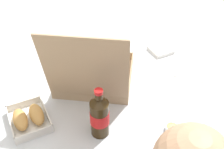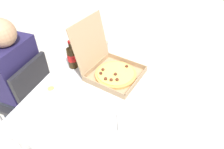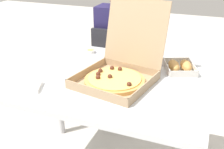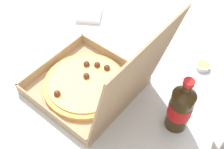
{
  "view_description": "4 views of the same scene",
  "coord_description": "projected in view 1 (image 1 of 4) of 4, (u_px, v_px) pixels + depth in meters",
  "views": [
    {
      "loc": [
        0.09,
        1.0,
        1.61
      ],
      "look_at": [
        0.03,
        -0.01,
        0.79
      ],
      "focal_mm": 44.89,
      "sensor_mm": 36.0,
      "label": 1
    },
    {
      "loc": [
        -0.89,
        -0.42,
        1.65
      ],
      "look_at": [
        0.09,
        -0.04,
        0.75
      ],
      "focal_mm": 30.54,
      "sensor_mm": 36.0,
      "label": 2
    },
    {
      "loc": [
        0.54,
        -1.22,
        1.36
      ],
      "look_at": [
        0.09,
        -0.08,
        0.79
      ],
      "focal_mm": 44.41,
      "sensor_mm": 36.0,
      "label": 3
    },
    {
      "loc": [
        0.6,
        0.32,
        1.53
      ],
      "look_at": [
        0.05,
        0.02,
        0.8
      ],
      "focal_mm": 44.1,
      "sensor_mm": 36.0,
      "label": 4
    }
  ],
  "objects": [
    {
      "name": "dining_table",
      "position": [
        117.0,
        99.0,
        1.39
      ],
      "size": [
        1.14,
        0.81,
        0.74
      ],
      "color": "silver",
      "rests_on": "ground_plane"
    },
    {
      "name": "cola_bottle",
      "position": [
        100.0,
        116.0,
        1.05
      ],
      "size": [
        0.07,
        0.07,
        0.22
      ],
      "color": "#33230F",
      "rests_on": "dining_table"
    },
    {
      "name": "paper_menu",
      "position": [
        196.0,
        72.0,
        1.41
      ],
      "size": [
        0.25,
        0.22,
        0.0
      ],
      "primitive_type": "cube",
      "rotation": [
        0.0,
        0.0,
        -0.42
      ],
      "color": "white",
      "rests_on": "dining_table"
    },
    {
      "name": "bread_side_box",
      "position": [
        29.0,
        118.0,
        1.14
      ],
      "size": [
        0.21,
        0.23,
        0.06
      ],
      "color": "white",
      "rests_on": "dining_table"
    },
    {
      "name": "pizza_box_open",
      "position": [
        94.0,
        74.0,
        1.31
      ],
      "size": [
        0.42,
        0.48,
        0.38
      ],
      "color": "tan",
      "rests_on": "dining_table"
    },
    {
      "name": "napkin_pile",
      "position": [
        161.0,
        50.0,
        1.55
      ],
      "size": [
        0.14,
        0.14,
        0.02
      ],
      "primitive_type": "cube",
      "rotation": [
        0.0,
        0.0,
        0.4
      ],
      "color": "white",
      "rests_on": "dining_table"
    },
    {
      "name": "dipping_sauce_cup",
      "position": [
        172.0,
        128.0,
        1.11
      ],
      "size": [
        0.06,
        0.06,
        0.02
      ],
      "color": "white",
      "rests_on": "dining_table"
    }
  ]
}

